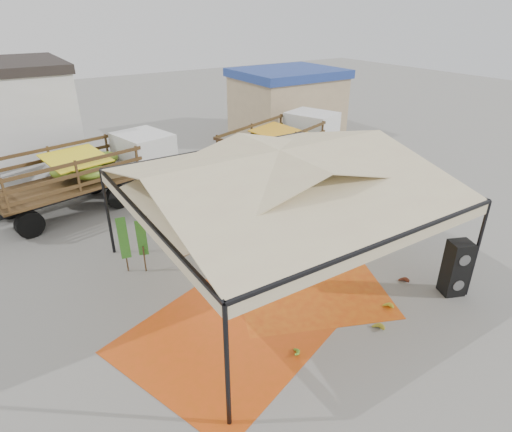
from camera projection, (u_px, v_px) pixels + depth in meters
ground at (276, 271)px, 13.66m from camera, size 90.00×90.00×0.00m
canopy_tent at (279, 174)px, 12.20m from camera, size 8.10×8.10×4.00m
building_tan at (287, 102)px, 27.40m from camera, size 6.30×5.30×4.10m
tarp_left at (221, 339)px, 10.88m from camera, size 5.65×5.53×0.01m
tarp_right at (306, 280)px, 13.22m from camera, size 5.71×5.82×0.01m
banana_heap at (279, 231)px, 14.84m from camera, size 6.33×5.58×1.17m
hand_yellow_a at (388, 306)px, 11.93m from camera, size 0.49×0.43×0.19m
hand_yellow_b at (378, 327)px, 11.13m from camera, size 0.54×0.48×0.21m
hand_red_a at (403, 280)px, 13.03m from camera, size 0.51×0.45×0.20m
hand_red_b at (374, 246)px, 14.92m from camera, size 0.49×0.42×0.20m
hand_green at (294, 351)px, 10.38m from camera, size 0.49×0.47×0.18m
hanging_bunches at (303, 204)px, 11.99m from camera, size 4.74×0.24×0.20m
speaker_stack at (456, 268)px, 12.30m from camera, size 0.77×0.73×1.70m
banana_leaves at (136, 268)px, 13.83m from camera, size 0.96×1.36×3.70m
vendor at (235, 188)px, 17.75m from camera, size 0.68×0.53×1.65m
truck_left at (94, 168)px, 17.79m from camera, size 7.77×4.06×2.54m
truck_right at (287, 141)px, 21.37m from camera, size 7.79×4.89×2.53m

